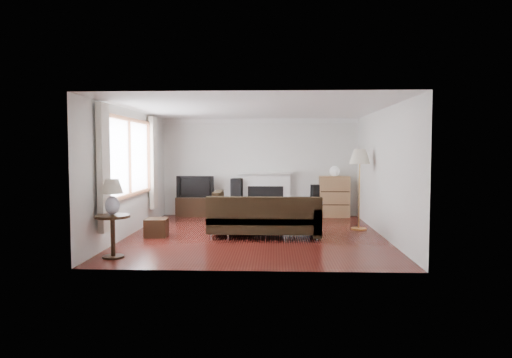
{
  "coord_description": "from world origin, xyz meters",
  "views": [
    {
      "loc": [
        0.39,
        -9.02,
        1.68
      ],
      "look_at": [
        0.0,
        0.3,
        1.1
      ],
      "focal_mm": 32.0,
      "sensor_mm": 36.0,
      "label": 1
    }
  ],
  "objects_px": {
    "bookshelf": "(334,197)",
    "coffee_table": "(274,217)",
    "tv_stand": "(196,207)",
    "side_table": "(113,236)",
    "sectional_sofa": "(264,217)",
    "floor_lamp": "(359,189)"
  },
  "relations": [
    {
      "from": "bookshelf",
      "to": "coffee_table",
      "type": "relative_size",
      "value": 0.98
    },
    {
      "from": "bookshelf",
      "to": "side_table",
      "type": "relative_size",
      "value": 1.53
    },
    {
      "from": "tv_stand",
      "to": "sectional_sofa",
      "type": "relative_size",
      "value": 0.42
    },
    {
      "from": "side_table",
      "to": "floor_lamp",
      "type": "bearing_deg",
      "value": 32.48
    },
    {
      "from": "tv_stand",
      "to": "coffee_table",
      "type": "distance_m",
      "value": 2.47
    },
    {
      "from": "sectional_sofa",
      "to": "side_table",
      "type": "height_order",
      "value": "sectional_sofa"
    },
    {
      "from": "tv_stand",
      "to": "side_table",
      "type": "bearing_deg",
      "value": -96.58
    },
    {
      "from": "side_table",
      "to": "bookshelf",
      "type": "bearing_deg",
      "value": 48.55
    },
    {
      "from": "bookshelf",
      "to": "coffee_table",
      "type": "xyz_separation_m",
      "value": [
        -1.52,
        -1.48,
        -0.31
      ]
    },
    {
      "from": "sectional_sofa",
      "to": "side_table",
      "type": "distance_m",
      "value": 2.97
    },
    {
      "from": "tv_stand",
      "to": "coffee_table",
      "type": "height_order",
      "value": "tv_stand"
    },
    {
      "from": "coffee_table",
      "to": "side_table",
      "type": "xyz_separation_m",
      "value": [
        -2.52,
        -3.09,
        0.13
      ]
    },
    {
      "from": "floor_lamp",
      "to": "side_table",
      "type": "bearing_deg",
      "value": -147.52
    },
    {
      "from": "floor_lamp",
      "to": "side_table",
      "type": "xyz_separation_m",
      "value": [
        -4.33,
        -2.76,
        -0.52
      ]
    },
    {
      "from": "coffee_table",
      "to": "sectional_sofa",
      "type": "bearing_deg",
      "value": -95.37
    },
    {
      "from": "sectional_sofa",
      "to": "coffee_table",
      "type": "relative_size",
      "value": 2.22
    },
    {
      "from": "floor_lamp",
      "to": "bookshelf",
      "type": "bearing_deg",
      "value": 99.16
    },
    {
      "from": "tv_stand",
      "to": "side_table",
      "type": "xyz_separation_m",
      "value": [
        -0.52,
        -4.54,
        0.09
      ]
    },
    {
      "from": "tv_stand",
      "to": "side_table",
      "type": "relative_size",
      "value": 1.46
    },
    {
      "from": "coffee_table",
      "to": "floor_lamp",
      "type": "bearing_deg",
      "value": -7.31
    },
    {
      "from": "coffee_table",
      "to": "floor_lamp",
      "type": "height_order",
      "value": "floor_lamp"
    },
    {
      "from": "sectional_sofa",
      "to": "side_table",
      "type": "xyz_separation_m",
      "value": [
        -2.33,
        -1.84,
        -0.04
      ]
    }
  ]
}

